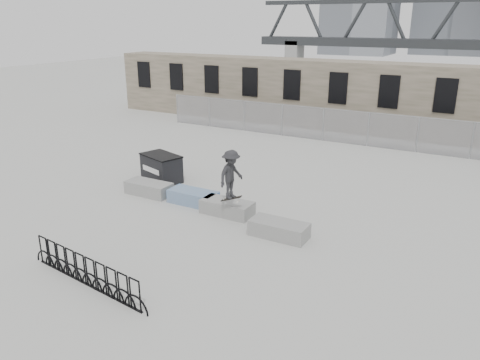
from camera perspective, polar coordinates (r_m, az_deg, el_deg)
name	(u,v)px	position (r m, az deg, el deg)	size (l,w,h in m)	color
ground	(213,208)	(18.56, -3.25, -3.39)	(120.00, 120.00, 0.00)	#A5A6A1
stone_wall	(343,96)	(32.40, 12.49, 10.01)	(36.00, 2.58, 4.50)	#695F4D
chainlink_fence	(323,124)	(29.12, 10.10, 6.75)	(22.06, 0.06, 2.02)	gray
planter_far_left	(149,188)	(20.21, -11.05, -0.93)	(2.00, 0.90, 0.54)	gray
planter_center_left	(193,197)	(18.94, -5.73, -2.03)	(2.00, 0.90, 0.54)	#396AAC
planter_center_right	(227,207)	(17.83, -1.57, -3.31)	(2.00, 0.90, 0.54)	gray
planter_offset	(279,229)	(16.09, 4.76, -5.93)	(2.00, 0.90, 0.54)	gray
dumpster	(162,168)	(21.69, -9.55, 1.48)	(2.16, 1.68, 1.25)	black
bike_rack	(86,271)	(13.88, -18.30, -10.51)	(4.91, 0.66, 0.90)	black
skateboarder	(231,174)	(16.60, -1.09, 0.68)	(0.82, 1.23, 1.95)	#262628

